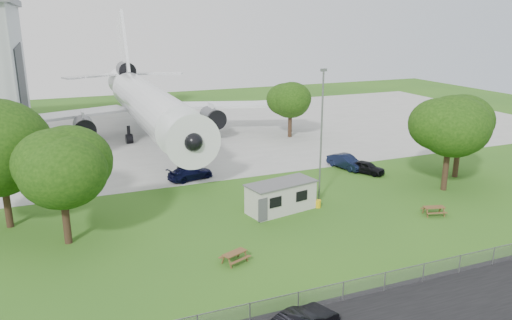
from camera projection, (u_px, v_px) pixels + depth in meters
name	position (u px, v px, depth m)	size (l,w,h in m)	color
ground	(265.00, 241.00, 38.04)	(160.00, 160.00, 0.00)	#40771F
concrete_apron	(160.00, 135.00, 71.79)	(120.00, 46.00, 0.03)	#B7B7B2
airliner	(147.00, 102.00, 67.70)	(46.36, 47.73, 17.69)	white
site_cabin	(281.00, 197.00, 43.59)	(6.95, 3.87, 2.62)	beige
picnic_west	(235.00, 262.00, 34.69)	(1.80, 1.50, 0.76)	brown
picnic_east	(433.00, 215.00, 42.96)	(1.80, 1.50, 0.76)	brown
fence	(328.00, 304.00, 29.60)	(58.00, 0.04, 1.30)	gray
lamp_mast	(321.00, 137.00, 44.89)	(0.16, 0.16, 12.00)	slate
tree_west_big	(0.00, 154.00, 38.88)	(9.20, 9.20, 10.75)	#382619
tree_west_small	(60.00, 167.00, 36.02)	(6.90, 6.90, 9.46)	#382619
tree_east_front	(450.00, 129.00, 47.56)	(7.52, 7.52, 9.91)	#382619
tree_east_back	(461.00, 124.00, 51.70)	(8.34, 8.34, 9.94)	#382619
tree_far_apron	(290.00, 101.00, 69.40)	(6.68, 6.68, 8.50)	#382619
car_ne_hatch	(367.00, 167.00, 54.18)	(1.59, 3.96, 1.35)	black
car_ne_sedan	(346.00, 162.00, 55.95)	(1.63, 4.68, 1.54)	black
car_apron_van	(190.00, 173.00, 52.12)	(1.99, 4.89, 1.42)	black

